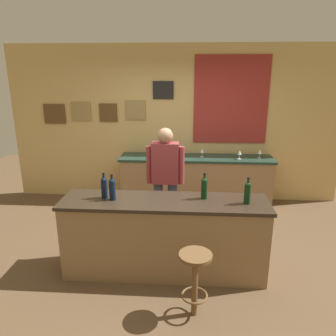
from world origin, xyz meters
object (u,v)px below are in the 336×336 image
bartender (165,177)px  bar_stool (195,274)px  wine_bottle_d (247,192)px  wine_glass_c (260,152)px  wine_bottle_b (112,188)px  wine_bottle_a (104,187)px  wine_glass_b (240,153)px  wine_bottle_c (204,187)px  wine_glass_a (202,151)px

bartender → bar_stool: 1.62m
wine_bottle_d → wine_glass_c: size_ratio=1.97×
wine_bottle_b → wine_bottle_d: size_ratio=1.00×
wine_bottle_a → wine_glass_c: size_ratio=1.97×
wine_bottle_b → wine_glass_b: bearing=49.0°
wine_glass_b → bar_stool: bearing=-106.2°
wine_bottle_b → wine_bottle_d: (1.51, -0.01, 0.00)m
wine_bottle_b → wine_bottle_c: size_ratio=1.00×
bar_stool → wine_glass_c: bearing=67.7°
wine_bottle_b → wine_glass_b: (1.72, 1.98, -0.05)m
bartender → wine_glass_c: (1.53, 1.27, 0.07)m
bartender → wine_glass_a: 1.40m
bartender → wine_bottle_c: 0.87m
wine_bottle_b → wine_glass_b: size_ratio=1.97×
wine_bottle_a → wine_bottle_d: bearing=-2.2°
wine_bottle_c → wine_glass_b: bearing=70.2°
wine_bottle_b → wine_glass_a: 2.35m
wine_glass_b → wine_bottle_d: bearing=-95.9°
wine_bottle_c → wine_glass_a: bearing=88.6°
bartender → wine_glass_a: (0.55, 1.28, 0.07)m
wine_bottle_a → wine_glass_b: size_ratio=1.97×
wine_glass_b → wine_glass_c: size_ratio=1.00×
wine_bottle_b → wine_bottle_c: 1.05m
bartender → bar_stool: (0.40, -1.50, -0.48)m
wine_glass_a → wine_glass_b: same height
wine_bottle_d → wine_glass_c: bearing=74.8°
wine_bottle_b → wine_glass_a: wine_bottle_b is taller
wine_glass_c → wine_bottle_d: bearing=-105.2°
wine_bottle_b → wine_glass_b: 2.62m
wine_bottle_b → wine_glass_c: size_ratio=1.97×
bartender → wine_bottle_c: size_ratio=5.29×
bartender → wine_bottle_d: 1.27m
wine_glass_b → bartender: bearing=-134.9°
bartender → wine_glass_c: 1.99m
wine_bottle_c → wine_glass_c: bearing=62.3°
bar_stool → wine_bottle_c: size_ratio=2.22×
wine_glass_b → wine_glass_c: (0.36, 0.09, 0.00)m
wine_glass_b → wine_glass_c: bearing=13.9°
wine_bottle_b → wine_glass_c: wine_bottle_b is taller
wine_bottle_b → bartender: bearing=55.9°
wine_glass_a → wine_bottle_d: bearing=-78.7°
bartender → bar_stool: size_ratio=2.38×
wine_bottle_b → wine_glass_a: (1.09, 2.09, -0.05)m
bar_stool → wine_glass_b: bearing=73.8°
bartender → wine_bottle_a: bartender is taller
bar_stool → wine_glass_b: wine_glass_b is taller
bartender → wine_bottle_b: bartender is taller
bartender → wine_glass_a: size_ratio=10.45×
bartender → wine_glass_b: size_ratio=10.45×
wine_bottle_a → wine_glass_c: 2.97m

